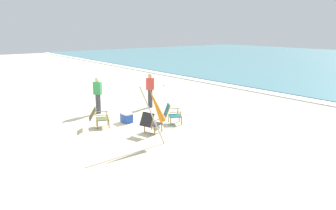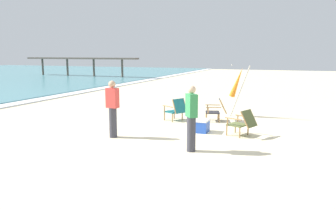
{
  "view_description": "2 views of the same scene",
  "coord_description": "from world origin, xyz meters",
  "px_view_note": "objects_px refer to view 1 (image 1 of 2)",
  "views": [
    {
      "loc": [
        11.44,
        -6.27,
        3.74
      ],
      "look_at": [
        1.89,
        1.14,
        0.88
      ],
      "focal_mm": 35.0,
      "sensor_mm": 36.0,
      "label": 1
    },
    {
      "loc": [
        -9.18,
        -2.31,
        2.38
      ],
      "look_at": [
        1.83,
        1.96,
        0.52
      ],
      "focal_mm": 35.0,
      "sensor_mm": 36.0,
      "label": 2
    }
  ],
  "objects_px": {
    "beach_chair_back_left": "(150,122)",
    "beach_chair_far_center": "(98,117)",
    "umbrella_furled_orange": "(156,106)",
    "beach_chair_mid_center": "(171,113)",
    "person_by_waterline": "(150,90)",
    "person_near_chairs": "(98,95)",
    "cooler_box": "(127,117)"
  },
  "relations": [
    {
      "from": "beach_chair_mid_center",
      "to": "umbrella_furled_orange",
      "type": "height_order",
      "value": "umbrella_furled_orange"
    },
    {
      "from": "umbrella_furled_orange",
      "to": "person_by_waterline",
      "type": "bearing_deg",
      "value": 147.46
    },
    {
      "from": "cooler_box",
      "to": "umbrella_furled_orange",
      "type": "bearing_deg",
      "value": -10.99
    },
    {
      "from": "beach_chair_mid_center",
      "to": "beach_chair_far_center",
      "type": "bearing_deg",
      "value": -117.99
    },
    {
      "from": "cooler_box",
      "to": "person_near_chairs",
      "type": "bearing_deg",
      "value": -172.74
    },
    {
      "from": "beach_chair_mid_center",
      "to": "person_near_chairs",
      "type": "xyz_separation_m",
      "value": [
        -3.28,
        -1.57,
        0.41
      ]
    },
    {
      "from": "person_near_chairs",
      "to": "beach_chair_mid_center",
      "type": "bearing_deg",
      "value": 25.57
    },
    {
      "from": "person_near_chairs",
      "to": "cooler_box",
      "type": "height_order",
      "value": "person_near_chairs"
    },
    {
      "from": "umbrella_furled_orange",
      "to": "person_by_waterline",
      "type": "distance_m",
      "value": 5.18
    },
    {
      "from": "beach_chair_mid_center",
      "to": "person_by_waterline",
      "type": "height_order",
      "value": "person_by_waterline"
    },
    {
      "from": "beach_chair_mid_center",
      "to": "person_by_waterline",
      "type": "xyz_separation_m",
      "value": [
        -2.79,
        0.91,
        0.41
      ]
    },
    {
      "from": "umbrella_furled_orange",
      "to": "beach_chair_back_left",
      "type": "bearing_deg",
      "value": 154.8
    },
    {
      "from": "beach_chair_far_center",
      "to": "umbrella_furled_orange",
      "type": "xyz_separation_m",
      "value": [
        2.9,
        0.66,
        0.87
      ]
    },
    {
      "from": "beach_chair_back_left",
      "to": "cooler_box",
      "type": "relative_size",
      "value": 1.76
    },
    {
      "from": "umbrella_furled_orange",
      "to": "beach_chair_mid_center",
      "type": "bearing_deg",
      "value": 129.87
    },
    {
      "from": "beach_chair_mid_center",
      "to": "umbrella_furled_orange",
      "type": "xyz_separation_m",
      "value": [
        1.56,
        -1.86,
        0.86
      ]
    },
    {
      "from": "person_near_chairs",
      "to": "beach_chair_far_center",
      "type": "bearing_deg",
      "value": -26.29
    },
    {
      "from": "person_near_chairs",
      "to": "person_by_waterline",
      "type": "height_order",
      "value": "same"
    },
    {
      "from": "beach_chair_far_center",
      "to": "beach_chair_mid_center",
      "type": "height_order",
      "value": "beach_chair_mid_center"
    },
    {
      "from": "beach_chair_mid_center",
      "to": "person_by_waterline",
      "type": "distance_m",
      "value": 2.97
    },
    {
      "from": "beach_chair_far_center",
      "to": "umbrella_furled_orange",
      "type": "distance_m",
      "value": 3.1
    },
    {
      "from": "beach_chair_back_left",
      "to": "beach_chair_far_center",
      "type": "xyz_separation_m",
      "value": [
        -1.84,
        -1.17,
        -0.0
      ]
    },
    {
      "from": "beach_chair_far_center",
      "to": "person_by_waterline",
      "type": "distance_m",
      "value": 3.76
    },
    {
      "from": "beach_chair_back_left",
      "to": "beach_chair_mid_center",
      "type": "bearing_deg",
      "value": 109.86
    },
    {
      "from": "beach_chair_far_center",
      "to": "person_near_chairs",
      "type": "bearing_deg",
      "value": 153.71
    },
    {
      "from": "beach_chair_back_left",
      "to": "beach_chair_mid_center",
      "type": "distance_m",
      "value": 1.45
    },
    {
      "from": "beach_chair_back_left",
      "to": "umbrella_furled_orange",
      "type": "bearing_deg",
      "value": -25.2
    },
    {
      "from": "beach_chair_back_left",
      "to": "beach_chair_mid_center",
      "type": "relative_size",
      "value": 0.99
    },
    {
      "from": "person_near_chairs",
      "to": "cooler_box",
      "type": "xyz_separation_m",
      "value": [
        2.01,
        0.26,
        -0.64
      ]
    },
    {
      "from": "person_near_chairs",
      "to": "person_by_waterline",
      "type": "distance_m",
      "value": 2.53
    },
    {
      "from": "person_by_waterline",
      "to": "cooler_box",
      "type": "distance_m",
      "value": 2.77
    },
    {
      "from": "beach_chair_far_center",
      "to": "beach_chair_mid_center",
      "type": "distance_m",
      "value": 2.86
    }
  ]
}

